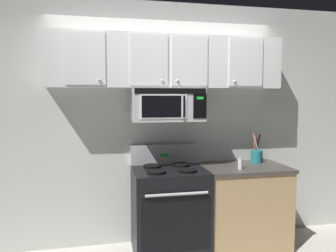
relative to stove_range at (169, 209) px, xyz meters
name	(u,v)px	position (x,y,z in m)	size (l,w,h in m)	color
back_wall	(163,124)	(0.00, 0.37, 0.88)	(5.20, 0.10, 2.70)	silver
stove_range	(169,209)	(0.00, 0.00, 0.00)	(0.76, 0.69, 1.12)	black
over_range_microwave	(167,105)	(0.00, 0.12, 1.11)	(0.76, 0.43, 0.35)	#B7BABF
upper_cabinets	(166,62)	(0.00, 0.15, 1.56)	(2.50, 0.36, 0.55)	silver
counter_segment	(243,205)	(0.84, 0.01, -0.02)	(0.93, 0.65, 0.90)	tan
utensil_crock_teal	(256,155)	(1.06, 0.14, 0.52)	(0.13, 0.13, 0.35)	teal
salt_shaker	(240,164)	(0.73, -0.14, 0.49)	(0.05, 0.05, 0.12)	white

